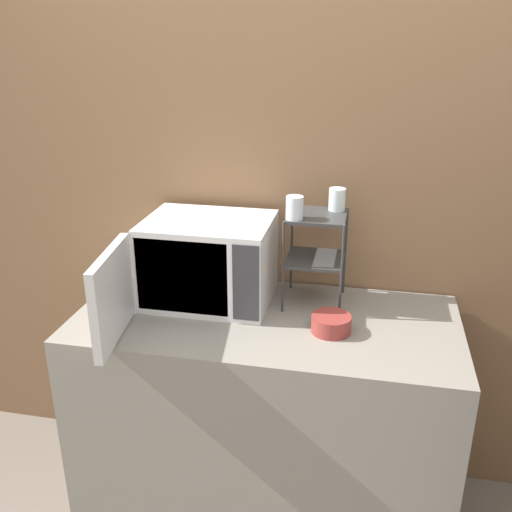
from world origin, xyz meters
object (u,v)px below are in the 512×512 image
at_px(dish_rack, 316,240).
at_px(bowl, 331,324).
at_px(microwave, 204,262).
at_px(glass_front_left, 295,208).
at_px(glass_back_right, 337,199).

height_order(dish_rack, bowl, dish_rack).
height_order(microwave, glass_front_left, glass_front_left).
distance_m(dish_rack, glass_back_right, 0.17).
xyz_separation_m(microwave, bowl, (0.51, -0.15, -0.13)).
bearing_deg(bowl, dish_rack, 110.81).
height_order(glass_front_left, glass_back_right, same).
relative_size(microwave, dish_rack, 2.07).
xyz_separation_m(dish_rack, glass_back_right, (0.07, 0.07, 0.15)).
xyz_separation_m(glass_front_left, glass_back_right, (0.14, 0.14, 0.00)).
bearing_deg(glass_front_left, microwave, -179.17).
relative_size(glass_front_left, bowl, 0.60).
relative_size(microwave, glass_back_right, 8.75).
bearing_deg(dish_rack, glass_back_right, 45.28).
bearing_deg(dish_rack, bowl, -69.19).
xyz_separation_m(microwave, dish_rack, (0.42, 0.08, 0.09)).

